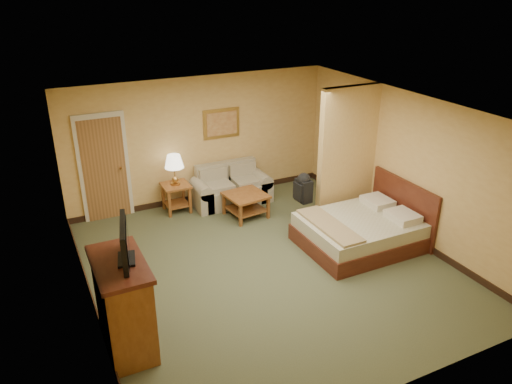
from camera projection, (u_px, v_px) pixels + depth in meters
floor at (267, 266)px, 8.20m from camera, size 6.00×6.00×0.00m
ceiling at (268, 111)px, 7.15m from camera, size 6.00×6.00×0.00m
back_wall at (200, 140)px, 10.14m from camera, size 5.50×0.02×2.60m
left_wall at (82, 231)px, 6.57m from camera, size 0.02×6.00×2.60m
right_wall at (406, 166)px, 8.78m from camera, size 0.02×6.00×2.60m
partition at (347, 155)px, 9.30m from camera, size 1.20×0.15×2.60m
door at (104, 168)px, 9.44m from camera, size 0.94×0.16×2.10m
baseboard at (203, 196)px, 10.63m from camera, size 5.50×0.02×0.12m
loveseat at (231, 190)px, 10.40m from camera, size 1.61×0.75×0.82m
side_table at (176, 194)px, 9.95m from camera, size 0.53×0.53×0.58m
table_lamp at (174, 162)px, 9.68m from camera, size 0.37×0.37×0.62m
coffee_table at (246, 200)px, 9.75m from camera, size 0.82×0.82×0.47m
wall_picture at (222, 123)px, 10.19m from camera, size 0.79×0.04×0.61m
dresser at (124, 305)px, 6.21m from camera, size 0.61×1.17×1.25m
tv at (125, 243)px, 5.91m from camera, size 0.27×0.80×0.50m
bed at (362, 230)px, 8.73m from camera, size 1.96×1.64×1.06m
backpack at (304, 186)px, 9.19m from camera, size 0.26×0.33×0.55m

